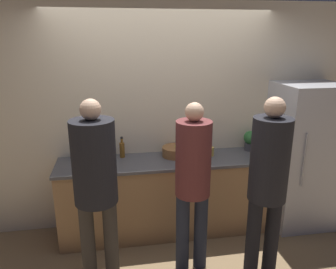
# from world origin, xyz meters

# --- Properties ---
(ground_plane) EXTENTS (14.00, 14.00, 0.00)m
(ground_plane) POSITION_xyz_m (0.00, 0.00, 0.00)
(ground_plane) COLOR #8C704C
(wall_back) EXTENTS (5.20, 0.06, 2.60)m
(wall_back) POSITION_xyz_m (0.00, 0.62, 1.30)
(wall_back) COLOR beige
(wall_back) RESTS_ON ground_plane
(counter) EXTENTS (2.39, 0.60, 0.90)m
(counter) POSITION_xyz_m (0.00, 0.34, 0.45)
(counter) COLOR #9E754C
(counter) RESTS_ON ground_plane
(refrigerator) EXTENTS (0.74, 0.69, 1.71)m
(refrigerator) POSITION_xyz_m (1.66, 0.27, 0.86)
(refrigerator) COLOR #B7B7BC
(refrigerator) RESTS_ON ground_plane
(person_left) EXTENTS (0.37, 0.37, 1.74)m
(person_left) POSITION_xyz_m (-0.73, -0.42, 1.06)
(person_left) COLOR #38332D
(person_left) RESTS_ON ground_plane
(person_center) EXTENTS (0.33, 0.33, 1.67)m
(person_center) POSITION_xyz_m (0.15, -0.36, 0.98)
(person_center) COLOR #232838
(person_center) RESTS_ON ground_plane
(person_right) EXTENTS (0.33, 0.33, 1.75)m
(person_right) POSITION_xyz_m (0.75, -0.63, 1.04)
(person_right) COLOR black
(person_right) RESTS_ON ground_plane
(fruit_bowl) EXTENTS (0.32, 0.32, 0.15)m
(fruit_bowl) POSITION_xyz_m (0.14, 0.42, 0.95)
(fruit_bowl) COLOR brown
(fruit_bowl) RESTS_ON counter
(utensil_crock) EXTENTS (0.13, 0.13, 0.30)m
(utensil_crock) POSITION_xyz_m (-0.88, 0.51, 0.96)
(utensil_crock) COLOR #3D424C
(utensil_crock) RESTS_ON counter
(bottle_amber) EXTENTS (0.06, 0.06, 0.24)m
(bottle_amber) POSITION_xyz_m (-0.47, 0.49, 0.99)
(bottle_amber) COLOR brown
(bottle_amber) RESTS_ON counter
(bottle_dark) EXTENTS (0.08, 0.08, 0.25)m
(bottle_dark) POSITION_xyz_m (0.36, 0.25, 0.99)
(bottle_dark) COLOR #333338
(bottle_dark) RESTS_ON counter
(cup_yellow) EXTENTS (0.08, 0.08, 0.10)m
(cup_yellow) POSITION_xyz_m (0.54, 0.37, 0.95)
(cup_yellow) COLOR gold
(cup_yellow) RESTS_ON counter
(potted_plant) EXTENTS (0.16, 0.16, 0.24)m
(potted_plant) POSITION_xyz_m (1.06, 0.47, 1.02)
(potted_plant) COLOR #3D3D42
(potted_plant) RESTS_ON counter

